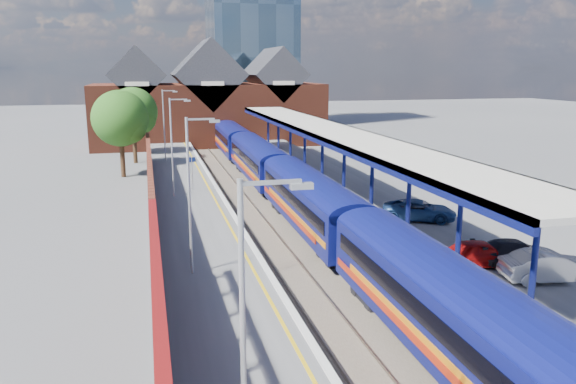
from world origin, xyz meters
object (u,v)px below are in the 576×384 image
at_px(lamp_post_c, 174,141).
at_px(lamp_post_d, 165,121).
at_px(lamp_post_a, 250,326).
at_px(parked_car_blue, 419,210).
at_px(train, 281,175).
at_px(lamp_post_b, 192,186).
at_px(parked_car_silver, 549,266).
at_px(parked_car_dark, 516,252).
at_px(parked_car_red, 481,253).
at_px(platform_sign, 192,168).

xyz_separation_m(lamp_post_c, lamp_post_d, (0.00, 16.00, 0.00)).
relative_size(lamp_post_a, parked_car_blue, 1.60).
bearing_deg(train, lamp_post_d, 116.66).
height_order(lamp_post_b, parked_car_silver, lamp_post_b).
relative_size(lamp_post_b, parked_car_blue, 1.60).
distance_m(train, parked_car_dark, 20.11).
distance_m(parked_car_red, parked_car_dark, 1.75).
distance_m(lamp_post_b, parked_car_dark, 15.33).
relative_size(lamp_post_a, parked_car_silver, 1.72).
xyz_separation_m(lamp_post_a, parked_car_red, (12.99, 11.65, -3.36)).
relative_size(parked_car_red, parked_car_dark, 0.91).
xyz_separation_m(lamp_post_c, parked_car_blue, (14.01, -10.21, -3.38)).
xyz_separation_m(lamp_post_d, parked_car_dark, (14.74, -34.53, -3.41)).
relative_size(lamp_post_a, lamp_post_d, 1.00).
bearing_deg(parked_car_red, lamp_post_a, 141.66).
bearing_deg(platform_sign, train, -14.20).
xyz_separation_m(lamp_post_d, parked_car_blue, (14.01, -26.21, -3.38)).
relative_size(lamp_post_b, lamp_post_c, 1.00).
bearing_deg(lamp_post_a, parked_car_silver, 32.07).
relative_size(platform_sign, parked_car_blue, 0.57).
height_order(lamp_post_c, parked_car_silver, lamp_post_c).
bearing_deg(lamp_post_b, parked_car_silver, -17.81).
bearing_deg(parked_car_blue, parked_car_silver, -148.38).
bearing_deg(lamp_post_d, lamp_post_b, -90.00).
distance_m(lamp_post_a, parked_car_blue, 24.48).
relative_size(train, lamp_post_a, 9.42).
height_order(lamp_post_b, parked_car_dark, lamp_post_b).
xyz_separation_m(lamp_post_b, platform_sign, (1.36, 18.00, -2.30)).
distance_m(lamp_post_d, parked_car_dark, 37.70).
height_order(lamp_post_c, parked_car_red, lamp_post_c).
xyz_separation_m(lamp_post_d, parked_car_red, (12.99, -34.35, -3.36)).
bearing_deg(parked_car_silver, parked_car_red, 46.11).
xyz_separation_m(platform_sign, parked_car_dark, (13.37, -20.53, -1.10)).
xyz_separation_m(train, lamp_post_a, (-7.86, -30.36, 2.87)).
distance_m(train, lamp_post_b, 18.37).
distance_m(lamp_post_a, lamp_post_d, 46.00).
height_order(parked_car_silver, parked_car_dark, parked_car_silver).
bearing_deg(lamp_post_c, parked_car_silver, -54.55).
bearing_deg(lamp_post_a, parked_car_blue, 54.70).
relative_size(lamp_post_d, parked_car_blue, 1.60).
distance_m(train, platform_sign, 6.72).
relative_size(platform_sign, parked_car_red, 0.68).
relative_size(train, parked_car_silver, 16.15).
height_order(parked_car_silver, parked_car_blue, parked_car_silver).
relative_size(parked_car_silver, parked_car_dark, 1.01).
bearing_deg(parked_car_silver, lamp_post_a, 131.64).
height_order(train, lamp_post_c, lamp_post_c).
relative_size(lamp_post_d, platform_sign, 2.80).
bearing_deg(parked_car_silver, lamp_post_b, 81.76).
distance_m(lamp_post_b, lamp_post_c, 16.00).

